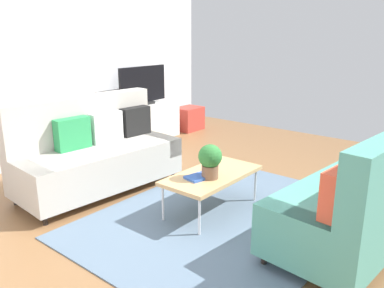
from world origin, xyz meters
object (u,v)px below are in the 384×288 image
bottle_0 (135,102)px  potted_plant (210,160)px  tv (143,86)px  vase_0 (114,104)px  couch_green (363,198)px  bottle_1 (139,100)px  tv_console (143,123)px  coffee_table (212,176)px  couch_beige (96,153)px  table_book_0 (198,177)px  vase_1 (123,102)px  bottle_2 (144,98)px  storage_trunk (189,119)px

bottle_0 → potted_plant: bearing=-118.2°
tv → vase_0: tv is taller
couch_green → bottle_1: (1.11, 3.96, 0.29)m
potted_plant → couch_green: bearing=-73.7°
tv_console → bottle_1: (-0.11, -0.04, 0.42)m
couch_green → tv: 4.19m
coffee_table → tv: 3.02m
bottle_0 → bottle_1: (0.11, 0.00, 0.02)m
couch_beige → coffee_table: 1.47m
coffee_table → tv_console: bearing=60.0°
couch_green → table_book_0: couch_green is taller
vase_0 → vase_1: bearing=0.0°
vase_1 → bottle_2: bottle_2 is taller
tv → bottle_0: size_ratio=6.36×
coffee_table → potted_plant: potted_plant is taller
tv_console → vase_1: vase_1 is taller
vase_1 → bottle_0: vase_1 is taller
couch_beige → vase_1: (1.48, 1.21, 0.27)m
couch_beige → bottle_0: 2.02m
couch_green → table_book_0: (-0.48, 1.44, -0.01)m
tv_console → bottle_1: bottle_1 is taller
potted_plant → bottle_2: 3.06m
coffee_table → tv_console: tv_console is taller
potted_plant → tv: bearing=58.4°
couch_green → bottle_0: size_ratio=12.54×
bottle_0 → bottle_1: size_ratio=0.82×
table_book_0 → coffee_table: bearing=-6.4°
couch_green → storage_trunk: (2.32, 3.90, -0.23)m
storage_trunk → bottle_0: bottle_0 is taller
tv_console → bottle_2: 0.43m
tv_console → storage_trunk: tv_console is taller
coffee_table → tv_console: (1.49, 2.58, -0.07)m
couch_green → bottle_1: bearing=79.9°
coffee_table → bottle_0: (1.28, 2.54, 0.33)m
potted_plant → bottle_2: (1.61, 2.60, 0.13)m
storage_trunk → table_book_0: size_ratio=2.17×
coffee_table → bottle_1: (1.38, 2.54, 0.34)m
couch_green → potted_plant: size_ratio=5.66×
tv_console → couch_beige: bearing=-148.3°
couch_beige → tv: (1.87, 1.14, 0.50)m
couch_beige → coffee_table: size_ratio=1.78×
coffee_table → bottle_2: bottle_2 is taller
bottle_1 → bottle_2: 0.10m
couch_green → table_book_0: 1.52m
bottle_1 → bottle_0: bearing=180.0°
table_book_0 → bottle_2: (1.69, 2.52, 0.31)m
couch_green → bottle_2: size_ratio=9.34×
coffee_table → tv_console: 2.98m
bottle_0 → coffee_table: bearing=-116.7°
couch_beige → table_book_0: 1.41m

